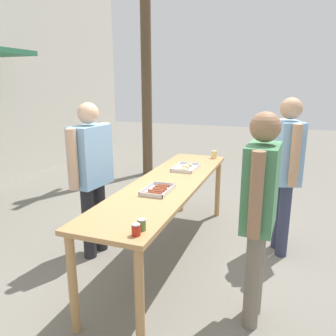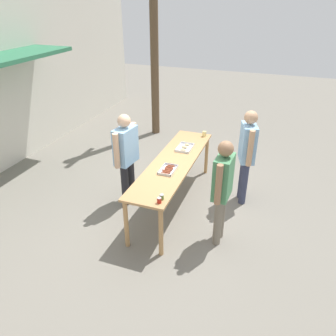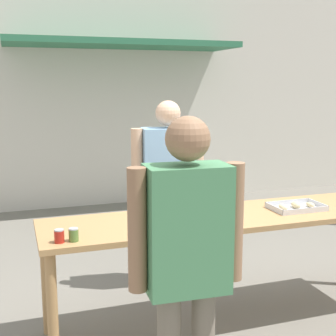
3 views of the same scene
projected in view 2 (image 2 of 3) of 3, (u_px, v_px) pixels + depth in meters
The scene contains 11 objects.
ground_plane at pixel (173, 203), 6.16m from camera, with size 24.00×24.00×0.00m, color slate.
serving_table at pixel (173, 166), 5.79m from camera, with size 2.84×0.69×0.88m.
food_tray_sausages at pixel (168, 170), 5.43m from camera, with size 0.38×0.24×0.04m.
food_tray_buns at pixel (185, 148), 6.19m from camera, with size 0.41×0.27×0.06m.
condiment_jar_mustard at pixel (159, 200), 4.58m from camera, with size 0.06×0.06×0.09m.
condiment_jar_ketchup at pixel (162, 197), 4.66m from camera, with size 0.06×0.06×0.09m.
beer_cup at pixel (204, 134), 6.71m from camera, with size 0.08×0.08×0.11m.
person_server_behind_table at pixel (126, 153), 5.74m from camera, with size 0.66×0.30×1.72m.
person_customer_holding_hotdog at pixel (222, 185), 4.77m from camera, with size 0.60×0.25×1.71m.
person_customer_with_cup at pixel (247, 150), 5.75m from camera, with size 0.60×0.35×1.77m.
utility_pole at pixel (154, 21), 7.91m from camera, with size 1.10×0.21×5.58m.
Camera 2 is at (-4.84, -1.66, 3.49)m, focal length 35.00 mm.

